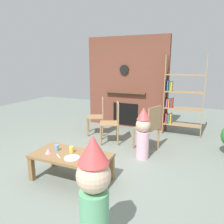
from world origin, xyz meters
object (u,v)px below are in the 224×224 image
Objects in this scene: paper_cup_center at (87,154)px; dining_chair_right at (150,125)px; paper_cup_near_left at (71,149)px; child_in_pink at (143,132)px; bookshelf at (180,100)px; dining_chair_middle at (113,120)px; birthday_cake_slice at (48,151)px; paper_plate_front at (93,162)px; paper_cup_near_right at (57,148)px; child_with_cone_hat at (94,192)px; dining_chair_left at (99,114)px; paper_plate_rear at (72,158)px; coffee_table at (71,158)px.

dining_chair_right is (0.52, 1.59, 0.05)m from paper_cup_center.
paper_cup_near_left is 0.10× the size of child_in_pink.
bookshelf is 2.11× the size of dining_chair_middle.
bookshelf is 3.35m from birthday_cake_slice.
child_in_pink reaches higher than birthday_cake_slice.
paper_plate_front is 1.29m from child_in_pink.
birthday_cake_slice is at bearing -113.18° from paper_cup_near_right.
child_with_cone_hat is 1.25× the size of dining_chair_left.
paper_cup_center is 2.24m from dining_chair_left.
paper_cup_center is 0.53× the size of paper_plate_front.
dining_chair_left is at bearing 107.06° from paper_plate_rear.
dining_chair_right is at bearing 77.14° from paper_plate_front.
child_with_cone_hat is (1.23, -0.86, 0.16)m from birthday_cake_slice.
child_in_pink reaches higher than paper_cup_center.
coffee_table is at bearing 0.00° from child_with_cone_hat.
paper_cup_center reaches higher than coffee_table.
dining_chair_middle reaches higher than paper_plate_rear.
paper_cup_near_right is 0.70m from paper_plate_front.
paper_plate_rear is at bearing -20.63° from paper_cup_near_right.
bookshelf reaches higher than birthday_cake_slice.
paper_plate_front is at bearing 79.21° from dining_chair_middle.
child_in_pink is at bearing 108.56° from dining_chair_right.
dining_chair_right is (0.71, 1.70, 0.10)m from paper_plate_rear.
paper_cup_near_right is at bearing 72.93° from dining_chair_left.
child_in_pink reaches higher than paper_cup_near_right.
paper_cup_center is 0.49× the size of paper_plate_rear.
paper_plate_rear is 2.20× the size of birthday_cake_slice.
child_with_cone_hat reaches higher than child_in_pink.
paper_cup_near_left is 1.05× the size of paper_cup_near_right.
dining_chair_left is (-1.36, 0.93, 0.01)m from child_in_pink.
paper_plate_rear is (0.12, -0.17, -0.04)m from paper_cup_near_left.
paper_cup_near_right is 0.08× the size of child_with_cone_hat.
paper_plate_rear is 2.28m from dining_chair_left.
paper_plate_rear is at bearing 68.78° from dining_chair_middle.
child_in_pink reaches higher than coffee_table.
dining_chair_middle is (-0.45, 1.77, 0.10)m from paper_plate_front.
paper_plate_rear is 1.84m from dining_chair_right.
dining_chair_right is (-0.10, 2.55, -0.08)m from child_with_cone_hat.
paper_plate_front is at bearing 0.85° from birthday_cake_slice.
child_in_pink is at bearing 56.05° from coffee_table.
paper_cup_near_right is 1.53m from child_in_pink.
coffee_table is 5.33× the size of paper_plate_rear.
dining_chair_left is (-1.00, 2.16, 0.10)m from paper_plate_front.
paper_cup_center is 0.12× the size of dining_chair_middle.
paper_cup_near_left is 0.34m from birthday_cake_slice.
dining_chair_left is at bearing 96.54° from birthday_cake_slice.
birthday_cake_slice is 0.11× the size of dining_chair_right.
dining_chair_left is (-1.79, -0.77, -0.35)m from bookshelf.
dining_chair_left is (-0.59, 2.07, 0.17)m from coffee_table.
bookshelf is at bearing -47.66° from child_with_cone_hat.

